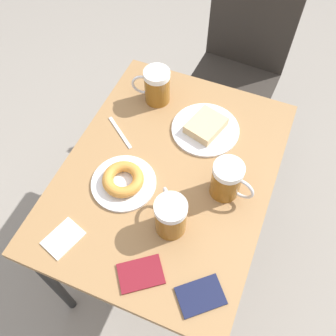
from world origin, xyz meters
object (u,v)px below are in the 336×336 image
Objects in this scene: beer_mug_right at (156,86)px; fork at (120,132)px; chair at (240,61)px; plate_with_donut at (123,181)px; plate_with_cake at (206,128)px; napkin_folded at (63,238)px; beer_mug_left at (170,216)px; beer_mug_center at (227,181)px; passport_far_edge at (201,296)px; passport_near_edge at (141,274)px.

beer_mug_right is 0.22m from fork.
plate_with_donut is at bearing -96.49° from chair.
plate_with_cake reaches higher than napkin_folded.
beer_mug_left is 0.97× the size of beer_mug_center.
fork is at bearing -106.58° from chair.
fork is 0.63m from passport_far_edge.
beer_mug_center reaches higher than plate_with_donut.
plate_with_donut is 0.33m from beer_mug_center.
beer_mug_center is at bearing 56.66° from beer_mug_left.
fork is at bearing -155.42° from plate_with_cake.
passport_near_edge is at bearing -70.60° from beer_mug_right.
plate_with_donut is 0.21m from fork.
plate_with_donut is 0.43m from passport_far_edge.
plate_with_donut is at bearing 145.44° from passport_far_edge.
passport_near_edge reaches higher than fork.
beer_mug_center is at bearing -75.82° from chair.
chair is 0.79m from fork.
plate_with_cake is 1.58× the size of passport_near_edge.
plate_with_cake is 1.72× the size of beer_mug_right.
napkin_folded is (-0.08, -0.24, -0.02)m from plate_with_donut.
napkin_folded is (-0.04, -0.63, -0.07)m from beer_mug_right.
fork is at bearing -105.89° from beer_mug_right.
fork is (-0.11, 0.19, -0.02)m from plate_with_donut.
plate_with_donut is 0.31m from passport_near_edge.
passport_far_edge is at bearing -77.05° from chair.
chair reaches higher than plate_with_cake.
napkin_folded is 0.86× the size of passport_near_edge.
beer_mug_right is 0.75m from passport_far_edge.
passport_near_edge is at bearing -2.11° from napkin_folded.
passport_near_edge is (0.22, -0.64, -0.07)m from beer_mug_right.
passport_far_edge is at bearing -0.30° from napkin_folded.
beer_mug_left and beer_mug_center have the same top height.
plate_with_cake is 1.77× the size of beer_mug_left.
plate_with_donut is 1.55× the size of fork.
passport_far_edge reaches higher than napkin_folded.
chair is 4.23× the size of plate_with_donut.
beer_mug_right reaches higher than plate_with_donut.
chair reaches higher than beer_mug_right.
chair is 1.02m from beer_mug_left.
beer_mug_center is 0.35m from passport_far_edge.
plate_with_donut is 1.40× the size of passport_far_edge.
beer_mug_right is (-0.05, 0.39, 0.05)m from plate_with_donut.
fork is at bearing 119.61° from plate_with_donut.
beer_mug_center reaches higher than passport_far_edge.
chair is 6.57× the size of fork.
plate_with_donut reaches higher than fork.
plate_with_donut is 0.22m from beer_mug_left.
beer_mug_right is at bearing 74.11° from fork.
beer_mug_center is 0.93× the size of passport_near_edge.
beer_mug_left is 0.41m from fork.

